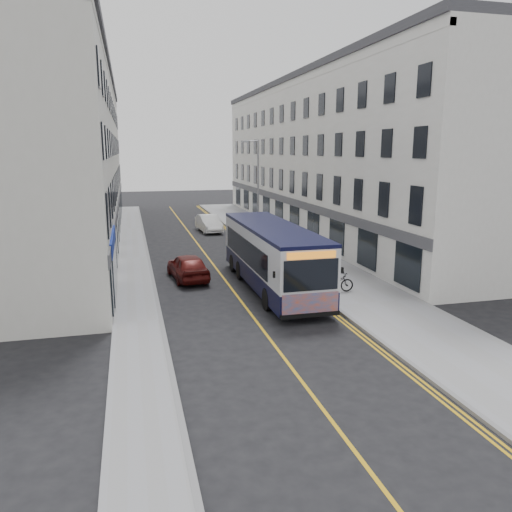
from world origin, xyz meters
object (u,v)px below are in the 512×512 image
bicycle (335,282)px  pedestrian_far (280,230)px  streetlamp (257,190)px  city_bus (272,254)px  pedestrian_near (288,245)px  car_maroon (188,266)px  car_white (209,223)px

bicycle → pedestrian_far: bearing=-2.5°
streetlamp → city_bus: size_ratio=0.68×
streetlamp → city_bus: bearing=-100.5°
streetlamp → pedestrian_near: 5.84m
pedestrian_far → car_maroon: bearing=-122.2°
bicycle → car_white: 21.72m
pedestrian_far → bicycle: bearing=-88.4°
city_bus → bicycle: size_ratio=5.93×
bicycle → car_maroon: (-6.92, 4.91, 0.11)m
pedestrian_near → car_white: 13.47m
pedestrian_near → pedestrian_far: (1.43, 6.65, -0.10)m
bicycle → pedestrian_near: 8.46m
bicycle → car_maroon: bearing=58.5°
streetlamp → car_maroon: (-6.19, -8.22, -3.63)m
car_maroon → pedestrian_near: bearing=-160.0°
city_bus → car_maroon: size_ratio=2.65×
bicycle → pedestrian_near: size_ratio=1.09×
bicycle → pedestrian_far: (1.67, 15.10, 0.28)m
city_bus → car_white: 19.69m
streetlamp → pedestrian_far: streetlamp is taller
city_bus → car_maroon: city_bus is taller
city_bus → car_maroon: bearing=143.2°
streetlamp → bicycle: bearing=-86.8°
pedestrian_near → pedestrian_far: bearing=101.5°
pedestrian_far → car_white: 7.98m
city_bus → pedestrian_far: bearing=71.3°
city_bus → pedestrian_far: city_bus is taller
pedestrian_far → car_maroon: 13.33m
streetlamp → city_bus: 11.75m
streetlamp → city_bus: (-2.09, -11.29, -2.52)m
pedestrian_near → car_maroon: 7.99m
pedestrian_near → car_maroon: (-7.16, -3.54, -0.27)m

